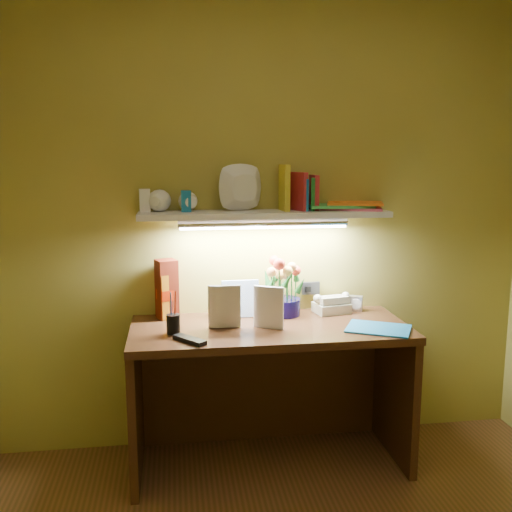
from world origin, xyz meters
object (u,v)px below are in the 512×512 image
(flower_bouquet, at_px, (284,286))
(desk_clock, at_px, (355,303))
(telephone, at_px, (332,303))
(whisky_bottle, at_px, (166,290))
(desk, at_px, (270,396))

(flower_bouquet, xyz_separation_m, desk_clock, (0.41, 0.03, -0.12))
(telephone, distance_m, whisky_bottle, 0.90)
(desk, bearing_deg, whisky_bottle, 157.65)
(desk_clock, distance_m, whisky_bottle, 1.04)
(desk, distance_m, telephone, 0.60)
(flower_bouquet, bearing_deg, desk, -119.29)
(telephone, relative_size, desk_clock, 2.16)
(whisky_bottle, bearing_deg, desk_clock, 0.47)
(desk_clock, bearing_deg, whisky_bottle, -154.72)
(desk, xyz_separation_m, whisky_bottle, (-0.52, 0.21, 0.53))
(whisky_bottle, bearing_deg, desk, -22.35)
(desk, distance_m, whisky_bottle, 0.77)
(telephone, bearing_deg, desk, -164.09)
(telephone, bearing_deg, whisky_bottle, 167.19)
(desk, distance_m, flower_bouquet, 0.58)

